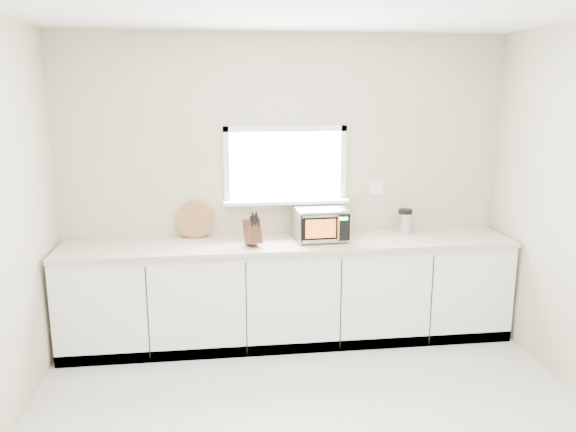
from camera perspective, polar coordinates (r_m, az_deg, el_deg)
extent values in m
cube|color=beige|center=(5.09, -0.29, 2.97)|extent=(4.00, 0.02, 2.70)
cube|color=white|center=(5.04, -0.27, 5.18)|extent=(1.00, 0.02, 0.60)
cube|color=white|center=(5.03, -0.18, 1.47)|extent=(1.12, 0.16, 0.03)
cube|color=white|center=(5.00, -0.26, 8.86)|extent=(1.10, 0.04, 0.05)
cube|color=white|center=(5.08, -0.25, 1.52)|extent=(1.10, 0.04, 0.05)
cube|color=white|center=(4.99, -6.27, 5.03)|extent=(0.05, 0.04, 0.70)
cube|color=white|center=(5.12, 5.61, 5.23)|extent=(0.05, 0.04, 0.70)
cube|color=white|center=(5.25, 8.97, 2.79)|extent=(0.12, 0.01, 0.12)
cube|color=white|center=(5.03, 0.15, -7.87)|extent=(3.92, 0.60, 0.88)
cube|color=beige|center=(4.88, 0.17, -2.84)|extent=(3.92, 0.64, 0.04)
cylinder|color=black|center=(4.78, 1.54, -2.86)|extent=(0.02, 0.02, 0.01)
cylinder|color=black|center=(5.03, 0.93, -2.07)|extent=(0.02, 0.02, 0.01)
cylinder|color=black|center=(4.87, 5.83, -2.64)|extent=(0.02, 0.02, 0.01)
cylinder|color=black|center=(5.11, 5.02, -1.88)|extent=(0.02, 0.02, 0.01)
cube|color=#B6B9BE|center=(4.91, 3.36, -0.78)|extent=(0.46, 0.36, 0.27)
cube|color=black|center=(4.75, 3.84, -1.25)|extent=(0.42, 0.03, 0.23)
cube|color=orange|center=(4.73, 3.34, -1.30)|extent=(0.26, 0.02, 0.16)
cylinder|color=silver|center=(4.75, 5.16, -1.27)|extent=(0.02, 0.02, 0.21)
cube|color=black|center=(4.78, 5.61, -1.19)|extent=(0.11, 0.01, 0.23)
cube|color=#19FF33|center=(4.76, 5.65, -0.27)|extent=(0.07, 0.01, 0.02)
cube|color=silver|center=(4.88, 3.38, 0.78)|extent=(0.46, 0.36, 0.01)
cube|color=#4E291C|center=(4.73, -3.64, -1.58)|extent=(0.16, 0.23, 0.25)
cube|color=black|center=(4.65, -3.74, -0.55)|extent=(0.03, 0.04, 0.09)
cube|color=black|center=(4.66, -3.41, -0.40)|extent=(0.03, 0.04, 0.09)
cube|color=black|center=(4.68, -3.09, -0.60)|extent=(0.03, 0.04, 0.09)
cube|color=black|center=(4.65, -3.58, -0.18)|extent=(0.03, 0.04, 0.09)
cube|color=black|center=(4.66, -3.20, -0.14)|extent=(0.03, 0.04, 0.09)
cylinder|color=#9D653C|center=(5.04, -9.44, -0.37)|extent=(0.33, 0.08, 0.33)
cylinder|color=#B6B9BE|center=(5.26, 11.78, -0.73)|extent=(0.14, 0.14, 0.18)
cylinder|color=black|center=(5.23, 11.84, 0.48)|extent=(0.14, 0.14, 0.04)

